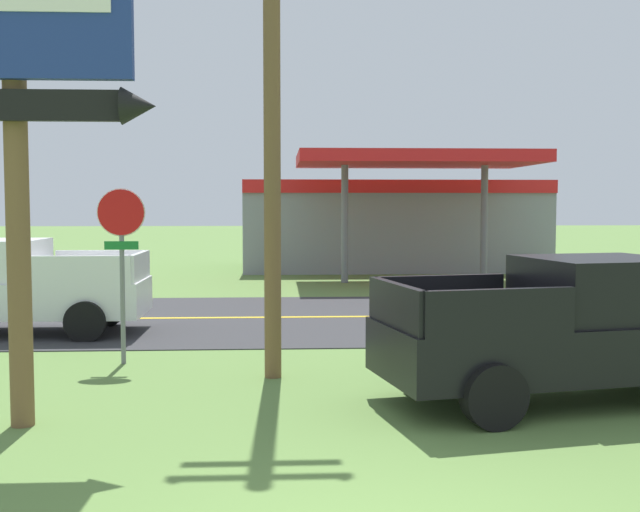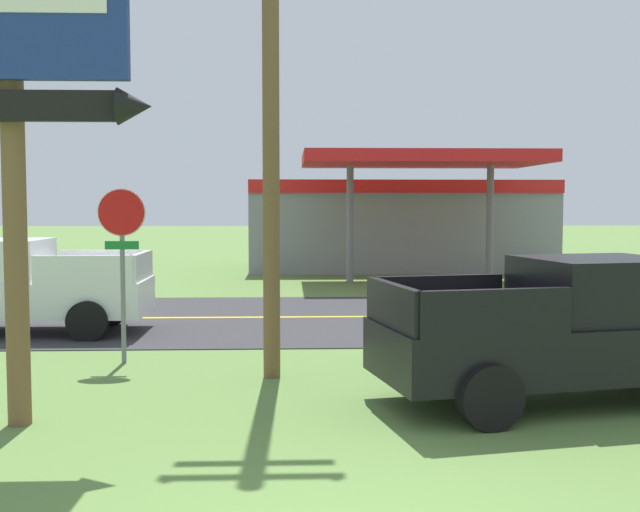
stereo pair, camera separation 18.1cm
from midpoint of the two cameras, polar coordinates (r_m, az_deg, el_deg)
name	(u,v)px [view 1 (the left image)]	position (r m, az deg, el deg)	size (l,w,h in m)	color
road_asphalt	(309,317)	(18.60, -1.10, -4.48)	(140.00, 8.00, 0.02)	#333335
road_centre_line	(309,317)	(18.60, -1.10, -4.44)	(126.00, 0.20, 0.01)	gold
motel_sign	(15,43)	(10.13, -21.73, 14.14)	(3.11, 0.54, 6.65)	brown
stop_sign	(122,244)	(13.54, -14.56, 0.86)	(0.80, 0.08, 2.95)	slate
utility_pole	(272,59)	(12.29, -3.95, 14.07)	(1.84, 0.26, 9.18)	brown
gas_station	(391,222)	(32.60, 5.02, 2.49)	(12.00, 11.50, 4.40)	gray
pickup_black_parked_on_lawn	(574,331)	(11.26, 17.49, -5.21)	(5.48, 2.98, 1.96)	black
pickup_white_on_road	(14,288)	(17.39, -21.59, -2.17)	(5.20, 2.24, 1.96)	silver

